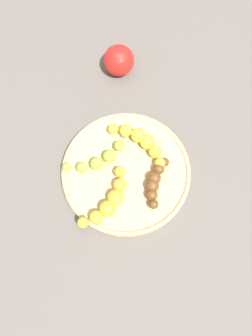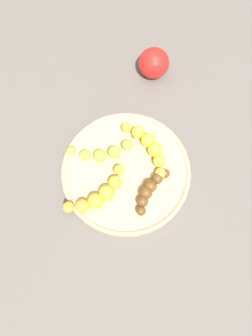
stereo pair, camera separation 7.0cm
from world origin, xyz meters
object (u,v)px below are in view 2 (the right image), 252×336
object	(u,v)px
fruit_bowl	(126,172)
banana_yellow	(149,146)
banana_spotted	(99,194)
banana_overripe	(150,190)
banana_green	(106,151)
apple_red	(154,63)

from	to	relation	value
fruit_bowl	banana_yellow	bearing A→B (deg)	-97.36
banana_spotted	banana_yellow	bearing A→B (deg)	97.68
banana_spotted	banana_overripe	distance (m)	0.10
banana_green	banana_yellow	bearing A→B (deg)	81.64
banana_yellow	apple_red	distance (m)	0.21
banana_spotted	banana_overripe	size ratio (longest dim) A/B	1.29
banana_green	banana_overripe	bearing A→B (deg)	32.00
banana_spotted	banana_yellow	world-z (taller)	banana_spotted
banana_green	banana_spotted	distance (m)	0.10
banana_green	fruit_bowl	bearing A→B (deg)	31.40
banana_overripe	apple_red	bearing A→B (deg)	-59.98
fruit_bowl	banana_spotted	bearing A→B (deg)	82.33
banana_overripe	banana_yellow	xyz separation A→B (m)	(0.06, -0.08, 0.00)
fruit_bowl	apple_red	bearing A→B (deg)	-67.25
fruit_bowl	banana_overripe	world-z (taller)	banana_overripe
banana_green	banana_spotted	bearing A→B (deg)	-21.95
fruit_bowl	banana_spotted	distance (m)	0.08
banana_green	apple_red	bearing A→B (deg)	139.31
banana_green	banana_overripe	world-z (taller)	same
banana_green	banana_spotted	world-z (taller)	banana_spotted
fruit_bowl	banana_green	xyz separation A→B (m)	(0.06, -0.01, 0.02)
banana_spotted	banana_green	bearing A→B (deg)	134.62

